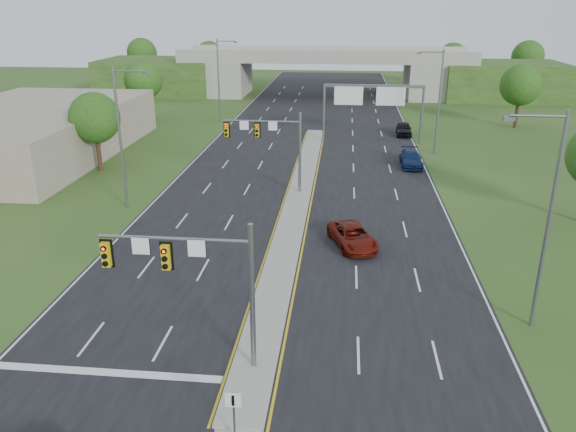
% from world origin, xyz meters
% --- Properties ---
extents(ground, '(240.00, 240.00, 0.00)m').
position_xyz_m(ground, '(0.00, 0.00, 0.00)').
color(ground, '#2A4719').
rests_on(ground, ground).
extents(road, '(24.00, 160.00, 0.02)m').
position_xyz_m(road, '(0.00, 35.00, 0.01)').
color(road, black).
rests_on(road, ground).
extents(median, '(2.00, 54.00, 0.16)m').
position_xyz_m(median, '(0.00, 23.00, 0.10)').
color(median, gray).
rests_on(median, road).
extents(median_nose, '(2.00, 2.00, 0.16)m').
position_xyz_m(median_nose, '(0.00, -4.00, 0.10)').
color(median_nose, gray).
rests_on(median_nose, road).
extents(lane_markings, '(23.72, 160.00, 0.01)m').
position_xyz_m(lane_markings, '(-0.60, 28.91, 0.02)').
color(lane_markings, gold).
rests_on(lane_markings, road).
extents(signal_mast_near, '(6.62, 0.60, 7.00)m').
position_xyz_m(signal_mast_near, '(-2.26, -0.07, 4.73)').
color(signal_mast_near, slate).
rests_on(signal_mast_near, ground).
extents(signal_mast_far, '(6.62, 0.60, 7.00)m').
position_xyz_m(signal_mast_far, '(-2.26, 24.93, 4.73)').
color(signal_mast_far, slate).
rests_on(signal_mast_far, ground).
extents(keep_right_sign, '(0.60, 0.13, 2.20)m').
position_xyz_m(keep_right_sign, '(0.00, -4.53, 1.52)').
color(keep_right_sign, slate).
rests_on(keep_right_sign, ground).
extents(sign_gantry, '(11.58, 0.44, 6.67)m').
position_xyz_m(sign_gantry, '(6.68, 44.92, 5.24)').
color(sign_gantry, slate).
rests_on(sign_gantry, ground).
extents(overpass, '(80.00, 14.00, 8.10)m').
position_xyz_m(overpass, '(0.00, 80.00, 3.55)').
color(overpass, gray).
rests_on(overpass, ground).
extents(lightpole_l_mid, '(2.85, 0.25, 11.00)m').
position_xyz_m(lightpole_l_mid, '(-13.30, 20.00, 6.10)').
color(lightpole_l_mid, slate).
rests_on(lightpole_l_mid, ground).
extents(lightpole_l_far, '(2.85, 0.25, 11.00)m').
position_xyz_m(lightpole_l_far, '(-13.30, 55.00, 6.10)').
color(lightpole_l_far, slate).
rests_on(lightpole_l_far, ground).
extents(lightpole_r_near, '(2.85, 0.25, 11.00)m').
position_xyz_m(lightpole_r_near, '(13.30, 5.00, 6.10)').
color(lightpole_r_near, slate).
rests_on(lightpole_r_near, ground).
extents(lightpole_r_far, '(2.85, 0.25, 11.00)m').
position_xyz_m(lightpole_r_far, '(13.30, 40.00, 6.10)').
color(lightpole_r_far, slate).
rests_on(lightpole_r_far, ground).
extents(tree_l_near, '(4.80, 4.80, 7.60)m').
position_xyz_m(tree_l_near, '(-20.00, 30.00, 5.18)').
color(tree_l_near, '#382316').
rests_on(tree_l_near, ground).
extents(tree_l_mid, '(5.20, 5.20, 8.12)m').
position_xyz_m(tree_l_mid, '(-24.00, 55.00, 5.51)').
color(tree_l_mid, '#382316').
rests_on(tree_l_mid, ground).
extents(tree_r_mid, '(5.20, 5.20, 8.12)m').
position_xyz_m(tree_r_mid, '(26.00, 55.00, 5.51)').
color(tree_r_mid, '#382316').
rests_on(tree_r_mid, ground).
extents(tree_back_a, '(6.00, 6.00, 8.85)m').
position_xyz_m(tree_back_a, '(-38.00, 94.00, 5.84)').
color(tree_back_a, '#382316').
rests_on(tree_back_a, ground).
extents(tree_back_b, '(5.60, 5.60, 8.32)m').
position_xyz_m(tree_back_b, '(-24.00, 94.00, 5.51)').
color(tree_back_b, '#382316').
rests_on(tree_back_b, ground).
extents(tree_back_c, '(5.60, 5.60, 8.32)m').
position_xyz_m(tree_back_c, '(24.00, 94.00, 5.51)').
color(tree_back_c, '#382316').
rests_on(tree_back_c, ground).
extents(tree_back_d, '(6.00, 6.00, 8.85)m').
position_xyz_m(tree_back_d, '(38.00, 94.00, 5.84)').
color(tree_back_d, '#382316').
rests_on(tree_back_d, ground).
extents(commercial_building, '(18.00, 30.00, 5.00)m').
position_xyz_m(commercial_building, '(-30.00, 35.00, 2.50)').
color(commercial_building, gray).
rests_on(commercial_building, ground).
extents(car_far_a, '(3.84, 5.52, 1.40)m').
position_xyz_m(car_far_a, '(4.47, 14.11, 0.72)').
color(car_far_a, '#5B1109').
rests_on(car_far_a, road).
extents(car_far_b, '(2.05, 5.04, 1.46)m').
position_xyz_m(car_far_b, '(10.45, 34.76, 0.75)').
color(car_far_b, '#0C214C').
rests_on(car_far_b, road).
extents(car_far_c, '(2.04, 4.65, 1.56)m').
position_xyz_m(car_far_c, '(11.00, 48.97, 0.80)').
color(car_far_c, black).
rests_on(car_far_c, road).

